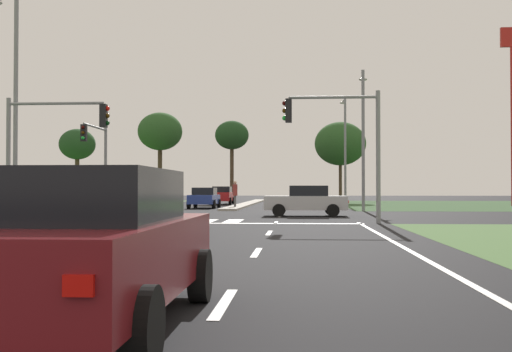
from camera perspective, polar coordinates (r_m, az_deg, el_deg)
The scene contains 34 objects.
ground_plane at distance 32.15m, azimuth -4.06°, elevation -3.63°, with size 200.00×200.00×0.00m, color black.
median_island_near at distance 13.61m, azimuth -15.10°, elevation -6.63°, with size 1.20×22.00×0.14m, color gray.
median_island_far at distance 57.01m, azimuth -0.62°, elevation -2.50°, with size 1.20×36.00×0.14m, color #ADA89E.
lane_dash_near at distance 7.63m, azimuth -2.94°, elevation -11.49°, with size 0.14×2.00×0.01m, color silver.
lane_dash_second at distance 13.55m, azimuth 0.05°, elevation -6.97°, with size 0.14×2.00×0.01m, color silver.
lane_dash_third at distance 19.52m, azimuth 1.20°, elevation -5.20°, with size 0.14×2.00×0.01m, color silver.
lane_dash_fourth at distance 25.51m, azimuth 1.81°, elevation -4.26°, with size 0.14×2.00×0.01m, color silver.
lane_dash_fifth at distance 31.50m, azimuth 2.19°, elevation -3.68°, with size 0.14×2.00×0.01m, color silver.
edge_line_right at distance 14.11m, azimuth 13.96°, elevation -6.71°, with size 0.14×24.00×0.01m, color silver.
stop_bar_near at distance 24.87m, azimuth 2.45°, elevation -4.34°, with size 6.40×0.50×0.01m, color silver.
crosswalk_bar_near at distance 28.75m, azimuth -18.28°, elevation -3.86°, with size 0.70×2.80×0.01m, color silver.
crosswalk_bar_second at distance 28.34m, azimuth -16.12°, elevation -3.91°, with size 0.70×2.80×0.01m, color silver.
crosswalk_bar_third at distance 27.97m, azimuth -13.90°, elevation -3.96°, with size 0.70×2.80×0.01m, color silver.
crosswalk_bar_fourth at distance 27.65m, azimuth -11.62°, elevation -4.00°, with size 0.70×2.80×0.01m, color silver.
crosswalk_bar_fifth at distance 27.36m, azimuth -9.29°, elevation -4.04°, with size 0.70×2.80×0.01m, color silver.
crosswalk_bar_sixth at distance 27.13m, azimuth -6.92°, elevation -4.07°, with size 0.70×2.80×0.01m, color silver.
crosswalk_bar_seventh at distance 26.94m, azimuth -4.51°, elevation -4.10°, with size 0.70×2.80×0.01m, color silver.
crosswalk_bar_eighth at distance 26.80m, azimuth -2.07°, elevation -4.11°, with size 0.70×2.80×0.01m, color silver.
car_maroon_near at distance 6.46m, azimuth -14.91°, elevation -6.22°, with size 1.99×4.45×1.56m.
car_silver_second at distance 31.90m, azimuth 4.59°, elevation -2.24°, with size 4.20×2.07×1.54m.
car_red_fourth at distance 56.25m, azimuth -3.10°, elevation -1.76°, with size 1.97×4.33×1.60m.
car_blue_fifth at distance 45.16m, azimuth -4.72°, elevation -1.97°, with size 1.98×4.53×1.48m.
traffic_signal_near_left at distance 27.35m, azimuth -18.50°, elevation 3.46°, with size 4.37×0.32×5.16m.
traffic_signal_near_right at distance 25.39m, azimuth 7.86°, elevation 3.91°, with size 3.92×0.32×5.31m.
traffic_signal_far_left at distance 38.79m, azimuth -14.22°, elevation 2.21°, with size 0.32×4.36×5.30m.
street_lamp_second at distance 31.11m, azimuth -21.15°, elevation 7.11°, with size 1.94×1.51×10.53m.
street_lamp_third at distance 40.07m, azimuth 9.72°, elevation 4.00°, with size 0.61×2.50×8.84m.
street_lamp_fourth at distance 54.64m, azimuth 8.10°, elevation 2.80°, with size 0.56×2.11×9.27m.
pedestrian_at_median at distance 43.75m, azimuth -1.92°, elevation -1.38°, with size 0.34×0.34×1.79m.
fastfood_pole_sign at distance 55.77m, azimuth 22.25°, elevation 8.18°, with size 1.80×0.40×14.58m.
treeline_near at distance 68.55m, azimuth -15.94°, elevation 2.73°, with size 3.78×3.78×7.70m.
treeline_second at distance 66.59m, azimuth -8.72°, elevation 3.97°, with size 4.66×4.66×9.40m.
treeline_third at distance 62.98m, azimuth -2.21°, elevation 3.65°, with size 3.39×3.39×8.23m.
treeline_fourth at distance 64.20m, azimuth 7.67°, elevation 2.92°, with size 5.19×5.19×8.18m.
Camera 1 is at (4.38, -1.82, 1.37)m, focal length 43.99 mm.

